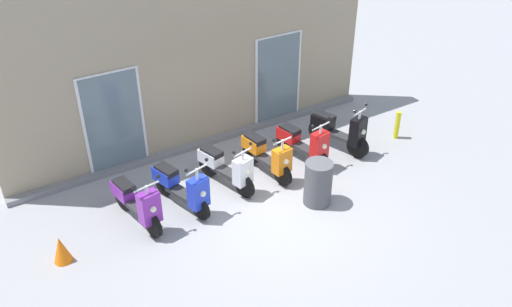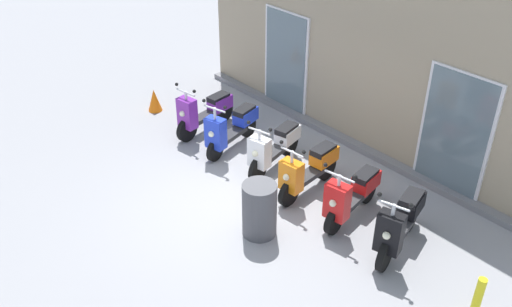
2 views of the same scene
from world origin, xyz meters
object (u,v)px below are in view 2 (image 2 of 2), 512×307
(scooter_purple, at_px, (204,112))
(scooter_blue, at_px, (231,127))
(scooter_orange, at_px, (308,169))
(scooter_black, at_px, (400,223))
(scooter_red, at_px, (352,195))
(traffic_cone, at_px, (154,100))
(scooter_white, at_px, (274,146))
(curb_bollard, at_px, (478,298))
(trash_bin, at_px, (259,209))

(scooter_purple, relative_size, scooter_blue, 1.04)
(scooter_orange, distance_m, scooter_black, 1.99)
(scooter_blue, relative_size, scooter_red, 1.01)
(scooter_black, xyz_separation_m, traffic_cone, (-6.50, -0.34, -0.25))
(scooter_white, height_order, scooter_black, scooter_black)
(scooter_purple, height_order, scooter_blue, scooter_blue)
(scooter_white, xyz_separation_m, scooter_orange, (0.97, -0.07, -0.00))
(scooter_orange, xyz_separation_m, traffic_cone, (-4.51, -0.38, -0.22))
(scooter_purple, distance_m, curb_bollard, 6.51)
(scooter_purple, relative_size, traffic_cone, 3.08)
(scooter_orange, relative_size, scooter_black, 0.98)
(scooter_black, bearing_deg, scooter_purple, -179.46)
(scooter_blue, height_order, scooter_black, scooter_black)
(curb_bollard, bearing_deg, scooter_purple, 177.52)
(scooter_black, bearing_deg, traffic_cone, -177.01)
(trash_bin, bearing_deg, scooter_purple, 158.13)
(scooter_orange, relative_size, trash_bin, 1.67)
(scooter_purple, xyz_separation_m, scooter_white, (2.02, 0.15, 0.01))
(scooter_orange, bearing_deg, scooter_black, -1.16)
(scooter_white, distance_m, scooter_black, 2.96)
(scooter_blue, relative_size, trash_bin, 1.65)
(scooter_purple, bearing_deg, trash_bin, -21.87)
(scooter_red, distance_m, trash_bin, 1.58)
(scooter_blue, height_order, scooter_white, scooter_blue)
(scooter_orange, height_order, scooter_black, scooter_black)
(scooter_orange, height_order, scooter_red, scooter_red)
(scooter_white, xyz_separation_m, scooter_black, (2.96, -0.11, 0.03))
(scooter_blue, distance_m, traffic_cone, 2.48)
(traffic_cone, bearing_deg, curb_bollard, 0.08)
(scooter_purple, relative_size, scooter_orange, 1.02)
(scooter_purple, distance_m, scooter_red, 3.97)
(traffic_cone, bearing_deg, scooter_black, 2.99)
(scooter_red, bearing_deg, traffic_cone, -175.90)
(scooter_red, height_order, curb_bollard, scooter_red)
(scooter_blue, bearing_deg, curb_bollard, -2.73)
(scooter_purple, height_order, trash_bin, scooter_purple)
(scooter_purple, bearing_deg, scooter_orange, 1.67)
(scooter_orange, relative_size, traffic_cone, 3.01)
(scooter_white, distance_m, scooter_orange, 0.97)
(trash_bin, height_order, curb_bollard, trash_bin)
(scooter_purple, distance_m, scooter_orange, 2.99)
(scooter_black, distance_m, traffic_cone, 6.51)
(scooter_blue, relative_size, traffic_cone, 2.98)
(scooter_blue, xyz_separation_m, trash_bin, (2.35, -1.30, -0.02))
(scooter_white, xyz_separation_m, traffic_cone, (-3.54, -0.45, -0.22))
(scooter_orange, distance_m, curb_bollard, 3.54)
(scooter_blue, relative_size, scooter_white, 0.98)
(scooter_purple, height_order, curb_bollard, scooter_purple)
(scooter_black, bearing_deg, trash_bin, -141.23)
(scooter_red, distance_m, scooter_black, 1.01)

